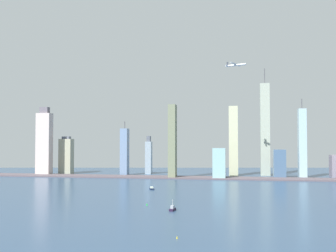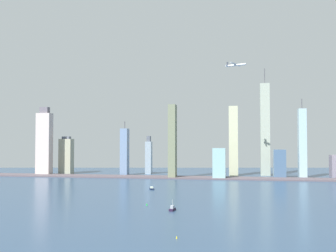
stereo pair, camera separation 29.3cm
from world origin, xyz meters
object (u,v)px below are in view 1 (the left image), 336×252
at_px(skyscraper_9, 149,157).
at_px(skyscraper_10, 302,143).
at_px(skyscraper_1, 219,163).
at_px(skyscraper_7, 66,156).
at_px(skyscraper_8, 279,164).
at_px(skyscraper_6, 125,152).
at_px(boat_1, 152,188).
at_px(boat_3, 173,209).
at_px(channel_buoy_1, 147,204).
at_px(airplane, 236,65).
at_px(skyscraper_3, 233,141).
at_px(skyscraper_0, 265,129).
at_px(skyscraper_5, 172,141).
at_px(channel_buoy_0, 177,237).
at_px(skyscraper_12, 44,143).
at_px(skyscraper_4, 336,166).

relative_size(skyscraper_9, skyscraper_10, 0.54).
bearing_deg(skyscraper_1, skyscraper_7, 169.57).
xyz_separation_m(skyscraper_1, skyscraper_8, (105.49, 34.12, -1.41)).
relative_size(skyscraper_6, boat_1, 7.95).
bearing_deg(boat_3, skyscraper_7, -135.41).
bearing_deg(channel_buoy_1, airplane, 71.03).
distance_m(skyscraper_3, skyscraper_10, 125.01).
bearing_deg(skyscraper_9, skyscraper_7, -171.00).
distance_m(skyscraper_0, skyscraper_5, 188.89).
relative_size(skyscraper_5, boat_1, 10.01).
bearing_deg(skyscraper_10, airplane, -145.10).
bearing_deg(skyscraper_5, airplane, -20.51).
relative_size(skyscraper_9, channel_buoy_1, 35.15).
bearing_deg(boat_3, channel_buoy_0, 19.56).
relative_size(skyscraper_6, boat_3, 9.57).
bearing_deg(skyscraper_9, skyscraper_0, 0.50).
bearing_deg(skyscraper_12, skyscraper_1, -4.29).
height_order(skyscraper_5, skyscraper_10, skyscraper_10).
bearing_deg(skyscraper_0, skyscraper_9, -179.50).
bearing_deg(channel_buoy_0, boat_1, 105.60).
distance_m(skyscraper_0, skyscraper_12, 430.08).
xyz_separation_m(skyscraper_12, channel_buoy_0, (332.16, -464.70, -61.56)).
bearing_deg(skyscraper_10, channel_buoy_1, -120.99).
bearing_deg(skyscraper_1, skyscraper_9, 150.14).
distance_m(skyscraper_0, boat_3, 440.47).
bearing_deg(skyscraper_0, boat_3, -105.22).
relative_size(skyscraper_5, airplane, 3.53).
xyz_separation_m(boat_3, channel_buoy_0, (20.35, -107.38, -0.81)).
xyz_separation_m(skyscraper_7, channel_buoy_0, (300.24, -496.02, -35.05)).
relative_size(skyscraper_3, skyscraper_8, 2.61).
xyz_separation_m(skyscraper_6, boat_1, (100.02, -215.55, -43.78)).
xyz_separation_m(boat_3, airplane, (59.02, 289.00, 189.44)).
xyz_separation_m(skyscraper_3, skyscraper_9, (-168.80, 14.82, -31.49)).
bearing_deg(skyscraper_5, boat_1, -90.36).
bearing_deg(airplane, skyscraper_4, 54.12).
bearing_deg(channel_buoy_0, skyscraper_4, 66.72).
xyz_separation_m(skyscraper_7, boat_3, (279.89, -388.64, -34.24)).
relative_size(skyscraper_6, skyscraper_7, 1.38).
distance_m(skyscraper_4, skyscraper_10, 82.56).
bearing_deg(boat_3, skyscraper_5, -162.01).
relative_size(skyscraper_0, skyscraper_9, 2.71).
bearing_deg(skyscraper_9, airplane, -35.79).
distance_m(skyscraper_4, skyscraper_6, 394.99).
bearing_deg(skyscraper_8, skyscraper_9, 168.95).
xyz_separation_m(skyscraper_0, skyscraper_10, (61.36, -46.97, -26.70)).
distance_m(channel_buoy_1, airplane, 335.77).
bearing_deg(skyscraper_10, skyscraper_9, 171.18).
bearing_deg(skyscraper_1, skyscraper_10, 14.62).
bearing_deg(channel_buoy_1, skyscraper_10, 59.01).
distance_m(skyscraper_0, skyscraper_10, 81.76).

